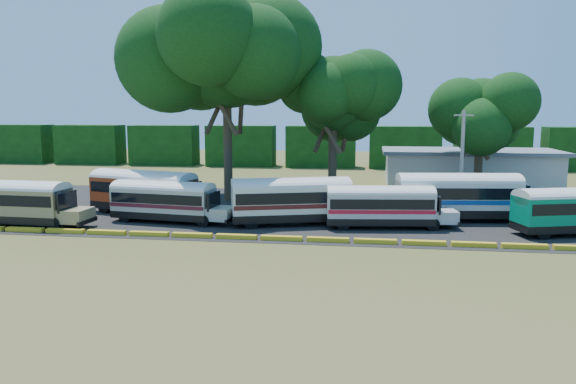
# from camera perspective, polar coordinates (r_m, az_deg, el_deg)

# --- Properties ---
(ground) EXTENTS (160.00, 160.00, 0.00)m
(ground) POSITION_cam_1_polar(r_m,az_deg,el_deg) (35.74, -3.29, -5.23)
(ground) COLOR #46531B
(ground) RESTS_ON ground
(asphalt_strip) EXTENTS (64.00, 24.00, 0.02)m
(asphalt_strip) POSITION_cam_1_polar(r_m,az_deg,el_deg) (47.17, 0.81, -1.86)
(asphalt_strip) COLOR black
(asphalt_strip) RESTS_ON ground
(curb) EXTENTS (53.70, 0.45, 0.30)m
(curb) POSITION_cam_1_polar(r_m,az_deg,el_deg) (36.66, -2.98, -4.63)
(curb) COLOR gold
(curb) RESTS_ON ground
(terminal_building) EXTENTS (19.00, 9.00, 4.00)m
(terminal_building) POSITION_cam_1_polar(r_m,az_deg,el_deg) (65.27, 17.93, 2.39)
(terminal_building) COLOR beige
(terminal_building) RESTS_ON ground
(treeline_backdrop) EXTENTS (130.00, 4.00, 6.00)m
(treeline_backdrop) POSITION_cam_1_polar(r_m,az_deg,el_deg) (82.50, 3.38, 4.63)
(treeline_backdrop) COLOR black
(treeline_backdrop) RESTS_ON ground
(bus_beige) EXTENTS (10.23, 2.97, 3.33)m
(bus_beige) POSITION_cam_1_polar(r_m,az_deg,el_deg) (45.16, -25.98, -0.73)
(bus_beige) COLOR black
(bus_beige) RESTS_ON ground
(bus_red) EXTENTS (11.11, 5.38, 3.55)m
(bus_red) POSITION_cam_1_polar(r_m,az_deg,el_deg) (46.66, -14.23, 0.29)
(bus_red) COLOR black
(bus_red) RESTS_ON ground
(bus_cream_west) EXTENTS (9.66, 3.58, 3.10)m
(bus_cream_west) POSITION_cam_1_polar(r_m,az_deg,el_deg) (42.98, -12.31, -0.71)
(bus_cream_west) COLOR black
(bus_cream_west) RESTS_ON ground
(bus_cream_east) EXTENTS (10.87, 5.60, 3.48)m
(bus_cream_east) POSITION_cam_1_polar(r_m,az_deg,el_deg) (41.08, 0.61, -0.63)
(bus_cream_east) COLOR black
(bus_cream_east) RESTS_ON ground
(bus_white_red) EXTENTS (9.46, 3.40, 3.04)m
(bus_white_red) POSITION_cam_1_polar(r_m,az_deg,el_deg) (40.52, 9.60, -1.22)
(bus_white_red) COLOR black
(bus_white_red) RESTS_ON ground
(bus_white_blue) EXTENTS (11.37, 4.09, 3.65)m
(bus_white_blue) POSITION_cam_1_polar(r_m,az_deg,el_deg) (44.38, 17.16, -0.19)
(bus_white_blue) COLOR black
(bus_white_blue) RESTS_ON ground
(tree_west) EXTENTS (13.84, 13.84, 18.63)m
(tree_west) POSITION_cam_1_polar(r_m,az_deg,el_deg) (52.22, -6.28, 13.97)
(tree_west) COLOR #38261C
(tree_west) RESTS_ON ground
(tree_center) EXTENTS (9.38, 9.38, 13.31)m
(tree_center) POSITION_cam_1_polar(r_m,az_deg,el_deg) (53.08, 4.62, 9.88)
(tree_center) COLOR #38261C
(tree_center) RESTS_ON ground
(tree_east) EXTENTS (8.47, 8.47, 11.39)m
(tree_east) POSITION_cam_1_polar(r_m,az_deg,el_deg) (57.91, 19.01, 7.77)
(tree_east) COLOR #38261C
(tree_east) RESTS_ON ground
(utility_pole) EXTENTS (1.60, 0.30, 8.34)m
(utility_pole) POSITION_cam_1_polar(r_m,az_deg,el_deg) (49.25, 17.25, 3.22)
(utility_pole) COLOR gray
(utility_pole) RESTS_ON ground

